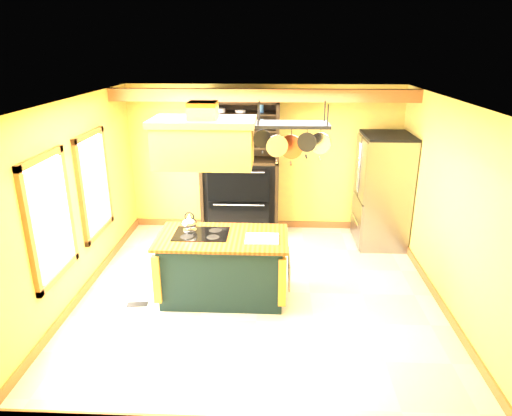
# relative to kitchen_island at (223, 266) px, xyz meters

# --- Properties ---
(floor) EXTENTS (5.00, 5.00, 0.00)m
(floor) POSITION_rel_kitchen_island_xyz_m (0.49, 0.13, -0.47)
(floor) COLOR beige
(floor) RESTS_ON ground
(ceiling) EXTENTS (5.00, 5.00, 0.00)m
(ceiling) POSITION_rel_kitchen_island_xyz_m (0.49, 0.13, 2.23)
(ceiling) COLOR white
(ceiling) RESTS_ON wall_back
(wall_back) EXTENTS (5.00, 0.02, 2.70)m
(wall_back) POSITION_rel_kitchen_island_xyz_m (0.49, 2.63, 0.88)
(wall_back) COLOR gold
(wall_back) RESTS_ON floor
(wall_front) EXTENTS (5.00, 0.02, 2.70)m
(wall_front) POSITION_rel_kitchen_island_xyz_m (0.49, -2.37, 0.88)
(wall_front) COLOR gold
(wall_front) RESTS_ON floor
(wall_left) EXTENTS (0.02, 5.00, 2.70)m
(wall_left) POSITION_rel_kitchen_island_xyz_m (-2.01, 0.13, 0.88)
(wall_left) COLOR gold
(wall_left) RESTS_ON floor
(wall_right) EXTENTS (0.02, 5.00, 2.70)m
(wall_right) POSITION_rel_kitchen_island_xyz_m (2.99, 0.13, 0.88)
(wall_right) COLOR gold
(wall_right) RESTS_ON floor
(ceiling_beam) EXTENTS (5.00, 0.15, 0.20)m
(ceiling_beam) POSITION_rel_kitchen_island_xyz_m (0.49, 1.83, 2.12)
(ceiling_beam) COLOR #9D5E30
(ceiling_beam) RESTS_ON ceiling
(window_near) EXTENTS (0.06, 1.06, 1.56)m
(window_near) POSITION_rel_kitchen_island_xyz_m (-1.98, -0.67, 0.93)
(window_near) COLOR #9D5E30
(window_near) RESTS_ON wall_left
(window_far) EXTENTS (0.06, 1.06, 1.56)m
(window_far) POSITION_rel_kitchen_island_xyz_m (-1.98, 0.73, 0.93)
(window_far) COLOR #9D5E30
(window_far) RESTS_ON wall_left
(kitchen_island) EXTENTS (1.77, 0.99, 1.11)m
(kitchen_island) POSITION_rel_kitchen_island_xyz_m (0.00, 0.00, 0.00)
(kitchen_island) COLOR black
(kitchen_island) RESTS_ON floor
(range_hood) EXTENTS (1.30, 0.73, 0.80)m
(range_hood) POSITION_rel_kitchen_island_xyz_m (-0.20, -0.00, 1.76)
(range_hood) COLOR #C78931
(range_hood) RESTS_ON ceiling
(pot_rack) EXTENTS (0.99, 0.46, 0.72)m
(pot_rack) POSITION_rel_kitchen_island_xyz_m (0.91, 0.01, 1.86)
(pot_rack) COLOR black
(pot_rack) RESTS_ON ceiling
(refrigerator) EXTENTS (0.83, 0.98, 1.91)m
(refrigerator) POSITION_rel_kitchen_island_xyz_m (2.56, 1.98, 0.46)
(refrigerator) COLOR gray
(refrigerator) RESTS_ON floor
(hutch) EXTENTS (1.40, 0.63, 2.48)m
(hutch) POSITION_rel_kitchen_island_xyz_m (0.06, 2.37, 0.47)
(hutch) COLOR black
(hutch) RESTS_ON floor
(floor_register) EXTENTS (0.29, 0.15, 0.01)m
(floor_register) POSITION_rel_kitchen_island_xyz_m (-1.16, -0.29, -0.46)
(floor_register) COLOR black
(floor_register) RESTS_ON floor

